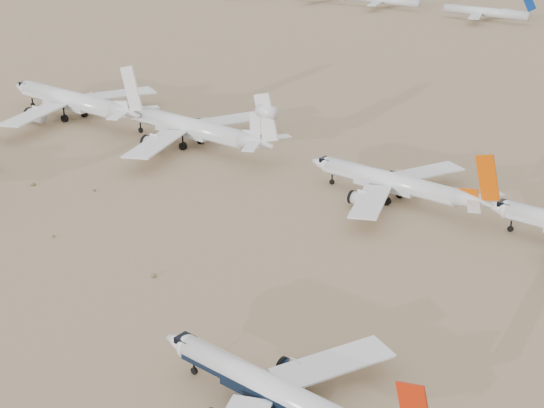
# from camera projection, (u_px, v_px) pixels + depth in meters

# --- Properties ---
(ground) EXTENTS (7000.00, 7000.00, 0.00)m
(ground) POSITION_uv_depth(u_px,v_px,m) (226.00, 380.00, 104.49)
(ground) COLOR #8A7250
(ground) RESTS_ON ground
(main_airliner) EXTENTS (39.79, 38.86, 14.04)m
(main_airliner) POSITION_uv_depth(u_px,v_px,m) (282.00, 395.00, 95.15)
(main_airliner) COLOR white
(main_airliner) RESTS_ON ground
(row2_orange_tail) EXTENTS (43.05, 42.11, 15.36)m
(row2_orange_tail) POSITION_uv_depth(u_px,v_px,m) (397.00, 183.00, 162.94)
(row2_orange_tail) COLOR white
(row2_orange_tail) RESTS_ON ground
(row2_white_trijet) EXTENTS (53.08, 51.87, 18.81)m
(row2_white_trijet) POSITION_uv_depth(u_px,v_px,m) (195.00, 128.00, 197.22)
(row2_white_trijet) COLOR white
(row2_white_trijet) RESTS_ON ground
(row2_white_twin) EXTENTS (55.58, 54.39, 19.86)m
(row2_white_twin) POSITION_uv_depth(u_px,v_px,m) (74.00, 101.00, 221.64)
(row2_white_twin) COLOR white
(row2_white_twin) RESTS_ON ground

